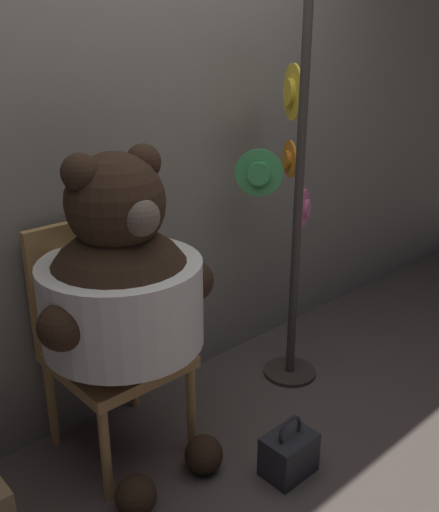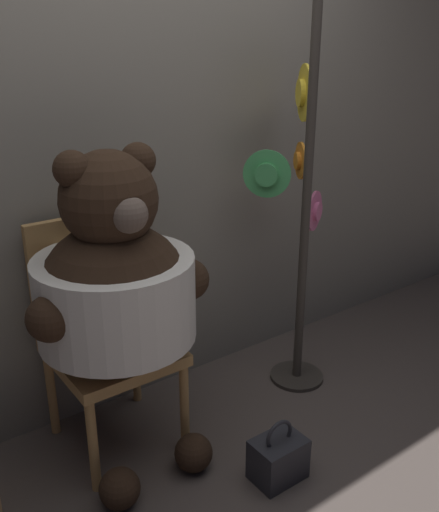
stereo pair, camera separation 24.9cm
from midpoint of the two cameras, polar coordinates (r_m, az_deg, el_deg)
The scene contains 6 objects.
ground_plane at distance 2.68m, azimuth 2.25°, elevation -18.30°, with size 14.00×14.00×0.00m, color #4C423D.
wall_back at distance 2.61m, azimuth -5.94°, elevation 12.30°, with size 8.00×0.10×2.62m.
chair at distance 2.50m, azimuth -8.84°, elevation -7.14°, with size 0.48×0.50×1.00m.
teddy_bear at distance 2.25m, azimuth -7.22°, elevation -3.33°, with size 0.76×0.68×1.34m.
hat_display_rack at distance 2.81m, azimuth 10.51°, elevation 4.48°, with size 0.42×0.39×1.86m.
handbag_on_ground at distance 2.49m, azimuth 8.92°, elevation -19.43°, with size 0.21×0.16×0.28m.
Camera 2 is at (-1.21, -1.69, 1.71)m, focal length 40.00 mm.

